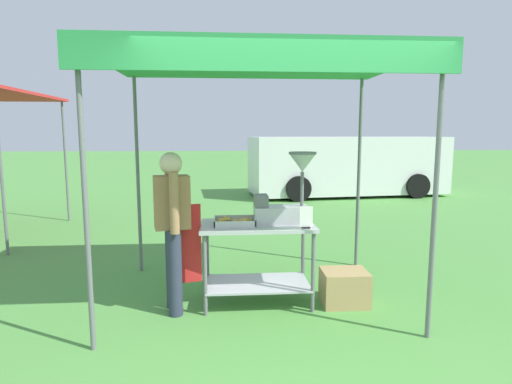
{
  "coord_description": "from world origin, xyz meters",
  "views": [
    {
      "loc": [
        -0.56,
        -2.87,
        1.79
      ],
      "look_at": [
        -0.23,
        1.57,
        1.16
      ],
      "focal_mm": 29.38,
      "sensor_mm": 36.0,
      "label": 1
    }
  ],
  "objects_px": {
    "vendor": "(173,224)",
    "menu_sign": "(306,219)",
    "stall_canopy": "(257,68)",
    "donut_fryer": "(286,196)",
    "donut_cart": "(257,247)",
    "donut_tray": "(234,222)",
    "van_white": "(347,165)",
    "supply_crate": "(344,287)"
  },
  "relations": [
    {
      "from": "stall_canopy",
      "to": "donut_fryer",
      "type": "relative_size",
      "value": 4.15
    },
    {
      "from": "van_white",
      "to": "menu_sign",
      "type": "bearing_deg",
      "value": -109.09
    },
    {
      "from": "donut_tray",
      "to": "van_white",
      "type": "bearing_deg",
      "value": 65.95
    },
    {
      "from": "donut_cart",
      "to": "vendor",
      "type": "bearing_deg",
      "value": -170.26
    },
    {
      "from": "stall_canopy",
      "to": "donut_cart",
      "type": "relative_size",
      "value": 2.63
    },
    {
      "from": "donut_cart",
      "to": "supply_crate",
      "type": "height_order",
      "value": "donut_cart"
    },
    {
      "from": "donut_cart",
      "to": "vendor",
      "type": "relative_size",
      "value": 0.73
    },
    {
      "from": "donut_tray",
      "to": "donut_fryer",
      "type": "distance_m",
      "value": 0.6
    },
    {
      "from": "stall_canopy",
      "to": "supply_crate",
      "type": "relative_size",
      "value": 6.44
    },
    {
      "from": "donut_fryer",
      "to": "vendor",
      "type": "distance_m",
      "value": 1.19
    },
    {
      "from": "donut_tray",
      "to": "supply_crate",
      "type": "relative_size",
      "value": 0.87
    },
    {
      "from": "donut_fryer",
      "to": "van_white",
      "type": "height_order",
      "value": "van_white"
    },
    {
      "from": "menu_sign",
      "to": "donut_cart",
      "type": "bearing_deg",
      "value": 152.9
    },
    {
      "from": "menu_sign",
      "to": "donut_tray",
      "type": "bearing_deg",
      "value": 163.46
    },
    {
      "from": "donut_cart",
      "to": "donut_tray",
      "type": "bearing_deg",
      "value": -173.28
    },
    {
      "from": "donut_tray",
      "to": "menu_sign",
      "type": "relative_size",
      "value": 1.92
    },
    {
      "from": "supply_crate",
      "to": "van_white",
      "type": "distance_m",
      "value": 8.18
    },
    {
      "from": "donut_cart",
      "to": "van_white",
      "type": "relative_size",
      "value": 0.21
    },
    {
      "from": "donut_fryer",
      "to": "menu_sign",
      "type": "bearing_deg",
      "value": -58.85
    },
    {
      "from": "donut_fryer",
      "to": "vendor",
      "type": "relative_size",
      "value": 0.46
    },
    {
      "from": "vendor",
      "to": "supply_crate",
      "type": "relative_size",
      "value": 3.37
    },
    {
      "from": "stall_canopy",
      "to": "van_white",
      "type": "distance_m",
      "value": 8.41
    },
    {
      "from": "donut_cart",
      "to": "menu_sign",
      "type": "bearing_deg",
      "value": -27.1
    },
    {
      "from": "stall_canopy",
      "to": "donut_fryer",
      "type": "distance_m",
      "value": 1.34
    },
    {
      "from": "donut_fryer",
      "to": "vendor",
      "type": "height_order",
      "value": "vendor"
    },
    {
      "from": "stall_canopy",
      "to": "vendor",
      "type": "distance_m",
      "value": 1.77
    },
    {
      "from": "donut_tray",
      "to": "vendor",
      "type": "relative_size",
      "value": 0.26
    },
    {
      "from": "stall_canopy",
      "to": "donut_tray",
      "type": "distance_m",
      "value": 1.58
    },
    {
      "from": "vendor",
      "to": "supply_crate",
      "type": "distance_m",
      "value": 1.9
    },
    {
      "from": "donut_fryer",
      "to": "menu_sign",
      "type": "distance_m",
      "value": 0.36
    },
    {
      "from": "menu_sign",
      "to": "donut_fryer",
      "type": "bearing_deg",
      "value": 121.15
    },
    {
      "from": "donut_cart",
      "to": "menu_sign",
      "type": "distance_m",
      "value": 0.62
    },
    {
      "from": "stall_canopy",
      "to": "donut_cart",
      "type": "bearing_deg",
      "value": -90.0
    },
    {
      "from": "stall_canopy",
      "to": "supply_crate",
      "type": "bearing_deg",
      "value": -12.49
    },
    {
      "from": "donut_fryer",
      "to": "donut_tray",
      "type": "bearing_deg",
      "value": -174.25
    },
    {
      "from": "donut_tray",
      "to": "van_white",
      "type": "relative_size",
      "value": 0.07
    },
    {
      "from": "vendor",
      "to": "van_white",
      "type": "height_order",
      "value": "van_white"
    },
    {
      "from": "stall_canopy",
      "to": "menu_sign",
      "type": "relative_size",
      "value": 14.11
    },
    {
      "from": "stall_canopy",
      "to": "supply_crate",
      "type": "distance_m",
      "value": 2.44
    },
    {
      "from": "vendor",
      "to": "menu_sign",
      "type": "bearing_deg",
      "value": -4.02
    },
    {
      "from": "supply_crate",
      "to": "vendor",
      "type": "bearing_deg",
      "value": -178.63
    },
    {
      "from": "donut_fryer",
      "to": "supply_crate",
      "type": "distance_m",
      "value": 1.14
    }
  ]
}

